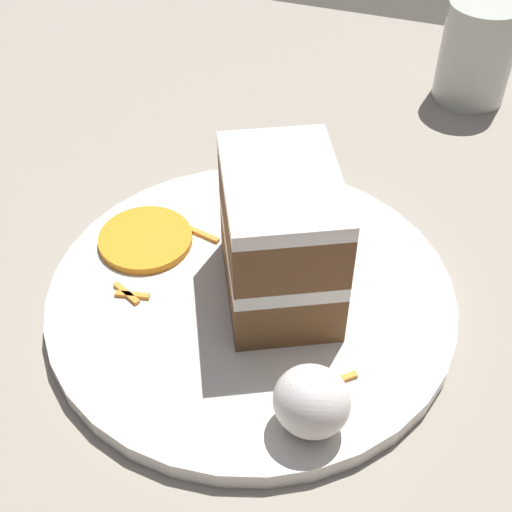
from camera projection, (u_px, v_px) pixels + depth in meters
The scene contains 8 objects.
ground_plane at pixel (224, 384), 0.48m from camera, with size 6.00×6.00×0.00m, color #38332D.
dining_table at pixel (224, 375), 0.47m from camera, with size 1.27×1.06×0.02m, color gray.
plate at pixel (256, 299), 0.50m from camera, with size 0.28×0.28×0.01m, color silver.
cake_slice at pixel (281, 237), 0.46m from camera, with size 0.11×0.12×0.10m.
cream_dollop at pixel (312, 402), 0.40m from camera, with size 0.04×0.04×0.05m, color white.
orange_garnish at pixel (146, 239), 0.53m from camera, with size 0.07×0.07×0.01m, color orange.
carrot_shreds_scatter at pixel (199, 299), 0.49m from camera, with size 0.18×0.12×0.00m.
drinking_glass at pixel (475, 58), 0.67m from camera, with size 0.07×0.07×0.10m.
Camera 1 is at (-0.11, 0.26, 0.40)m, focal length 50.00 mm.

